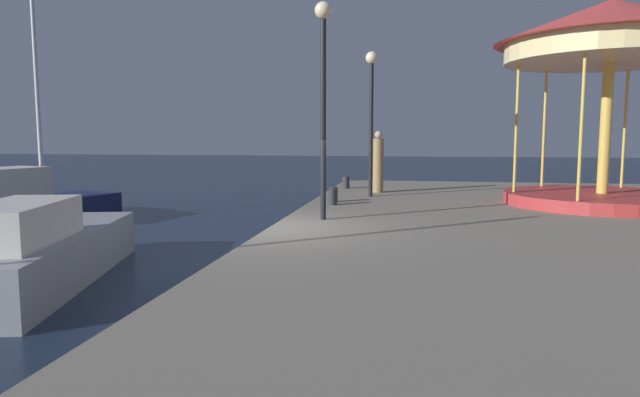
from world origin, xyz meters
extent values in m
plane|color=#162338|center=(0.00, 0.00, 0.00)|extent=(120.00, 120.00, 0.00)
cube|color=gray|center=(6.63, 0.00, 0.40)|extent=(13.25, 23.76, 0.80)
cube|color=#19214C|center=(-8.50, 4.16, 0.35)|extent=(3.20, 6.00, 0.70)
cylinder|color=silver|center=(-8.36, 4.70, 4.15)|extent=(0.12, 0.12, 6.89)
cylinder|color=silver|center=(-8.68, 3.45, 1.60)|extent=(0.71, 2.51, 0.08)
cube|color=gray|center=(-3.61, -1.83, 0.44)|extent=(2.88, 5.72, 0.89)
cube|color=beige|center=(-3.41, -2.69, 1.21)|extent=(1.69, 2.61, 0.65)
cube|color=#4C6070|center=(-3.68, -1.52, 1.34)|extent=(0.99, 0.33, 0.29)
cylinder|color=#B23333|center=(7.60, 4.94, 0.95)|extent=(4.88, 4.88, 0.30)
cylinder|color=gold|center=(7.60, 4.94, 2.77)|extent=(0.28, 0.28, 3.34)
cylinder|color=#F2E099|center=(7.60, 4.94, 4.69)|extent=(5.12, 5.12, 0.50)
cone|color=#C63D38|center=(7.60, 4.94, 5.47)|extent=(5.68, 5.68, 1.05)
cylinder|color=gold|center=(8.70, 6.84, 2.77)|extent=(0.08, 0.08, 3.34)
cylinder|color=gold|center=(6.50, 6.84, 2.77)|extent=(0.08, 0.08, 3.34)
cylinder|color=gold|center=(5.41, 4.94, 2.77)|extent=(0.08, 0.08, 3.34)
cylinder|color=gold|center=(6.50, 3.04, 2.77)|extent=(0.08, 0.08, 3.34)
cylinder|color=black|center=(0.88, 1.19, 2.89)|extent=(0.12, 0.12, 4.18)
sphere|color=#F9E5B2|center=(0.88, 1.19, 5.16)|extent=(0.36, 0.36, 0.36)
cylinder|color=black|center=(1.51, 5.94, 2.72)|extent=(0.12, 0.12, 3.84)
sphere|color=#F9E5B2|center=(1.51, 5.94, 4.82)|extent=(0.36, 0.36, 0.36)
cylinder|color=#2D2D33|center=(0.48, 8.33, 1.00)|extent=(0.24, 0.24, 0.40)
cylinder|color=#2D2D33|center=(0.70, 3.75, 1.00)|extent=(0.24, 0.24, 0.40)
cylinder|color=#2D2D33|center=(0.62, 4.41, 1.00)|extent=(0.24, 0.24, 0.40)
cylinder|color=#937A4C|center=(1.64, 7.19, 1.65)|extent=(0.34, 0.34, 1.70)
sphere|color=tan|center=(1.64, 7.19, 2.62)|extent=(0.24, 0.24, 0.24)
camera|label=1|loc=(2.83, -10.55, 2.60)|focal=31.45mm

